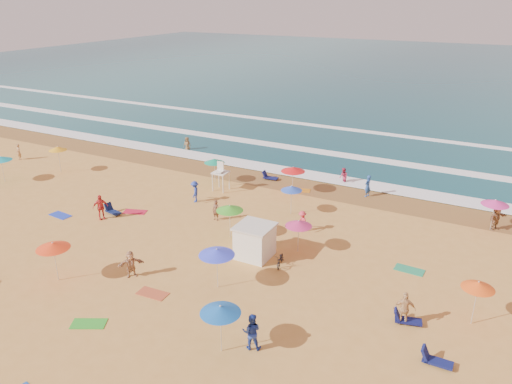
% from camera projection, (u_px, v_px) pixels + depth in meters
% --- Properties ---
extents(ground, '(220.00, 220.00, 0.00)m').
position_uv_depth(ground, '(188.00, 237.00, 33.57)').
color(ground, gold).
rests_on(ground, ground).
extents(ocean, '(220.00, 140.00, 0.18)m').
position_uv_depth(ocean, '(424.00, 72.00, 102.49)').
color(ocean, '#0C4756').
rests_on(ocean, ground).
extents(wet_sand, '(220.00, 220.00, 0.00)m').
position_uv_depth(wet_sand, '(270.00, 179.00, 43.82)').
color(wet_sand, olive).
rests_on(wet_sand, ground).
extents(surf_foam, '(200.00, 18.70, 0.05)m').
position_uv_depth(surf_foam, '(309.00, 152.00, 51.02)').
color(surf_foam, white).
rests_on(surf_foam, ground).
extents(cabana, '(2.00, 2.00, 2.00)m').
position_uv_depth(cabana, '(255.00, 242.00, 30.72)').
color(cabana, white).
rests_on(cabana, ground).
extents(cabana_roof, '(2.20, 2.20, 0.12)m').
position_uv_depth(cabana_roof, '(255.00, 226.00, 30.33)').
color(cabana_roof, silver).
rests_on(cabana_roof, cabana).
extents(bicycle, '(0.91, 1.64, 0.82)m').
position_uv_depth(bicycle, '(280.00, 260.00, 29.87)').
color(bicycle, black).
rests_on(bicycle, ground).
extents(lifeguard_stand, '(1.20, 1.20, 2.10)m').
position_uv_depth(lifeguard_stand, '(221.00, 178.00, 41.12)').
color(lifeguard_stand, white).
rests_on(lifeguard_stand, ground).
extents(beach_umbrellas, '(61.17, 28.52, 0.66)m').
position_uv_depth(beach_umbrellas, '(233.00, 209.00, 32.55)').
color(beach_umbrellas, '#FF3F15').
rests_on(beach_umbrellas, ground).
extents(loungers, '(49.92, 23.61, 0.34)m').
position_uv_depth(loungers, '(281.00, 269.00, 29.31)').
color(loungers, '#0E1246').
rests_on(loungers, ground).
extents(towels, '(47.05, 27.45, 0.03)m').
position_uv_depth(towels, '(198.00, 268.00, 29.76)').
color(towels, '#D41A52').
rests_on(towels, ground).
extents(beachgoers, '(43.43, 28.24, 2.12)m').
position_uv_depth(beachgoers, '(216.00, 216.00, 34.70)').
color(beachgoers, brown).
rests_on(beachgoers, ground).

